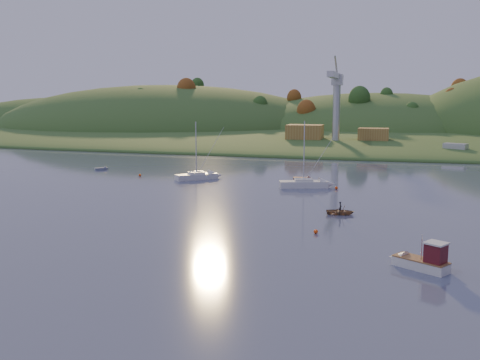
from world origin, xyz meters
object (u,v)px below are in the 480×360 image
(sailboat_far, at_px, (304,183))
(red_tender, at_px, (306,179))
(sailboat_near, at_px, (196,176))
(grey_dinghy, at_px, (104,169))
(canoe, at_px, (340,212))
(fishing_boat, at_px, (417,259))

(sailboat_far, distance_m, red_tender, 8.57)
(sailboat_near, relative_size, grey_dinghy, 3.80)
(sailboat_far, xyz_separation_m, grey_dinghy, (-45.78, 11.26, -0.52))
(grey_dinghy, bearing_deg, red_tender, -47.31)
(grey_dinghy, bearing_deg, canoe, -74.01)
(sailboat_far, relative_size, grey_dinghy, 3.96)
(sailboat_near, relative_size, sailboat_far, 0.96)
(red_tender, distance_m, grey_dinghy, 44.86)
(red_tender, bearing_deg, canoe, -81.94)
(sailboat_far, bearing_deg, red_tender, 77.69)
(sailboat_far, height_order, grey_dinghy, sailboat_far)
(sailboat_far, bearing_deg, sailboat_near, 151.56)
(sailboat_far, height_order, canoe, sailboat_far)
(canoe, xyz_separation_m, red_tender, (-9.40, 28.81, -0.12))
(fishing_boat, relative_size, grey_dinghy, 2.02)
(sailboat_near, height_order, canoe, sailboat_near)
(fishing_boat, height_order, sailboat_near, sailboat_near)
(sailboat_near, bearing_deg, grey_dinghy, 121.27)
(sailboat_near, bearing_deg, sailboat_far, -50.54)
(sailboat_near, xyz_separation_m, sailboat_far, (21.22, -3.50, 0.02))
(sailboat_far, distance_m, canoe, 21.98)
(red_tender, bearing_deg, grey_dinghy, 166.47)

